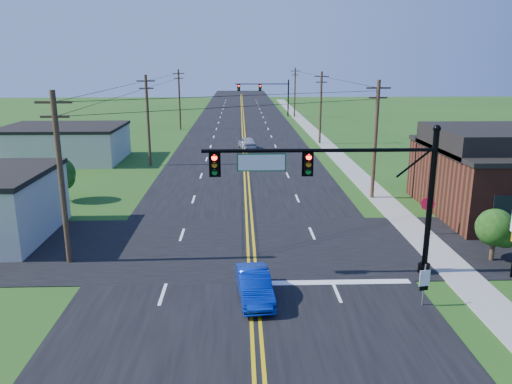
{
  "coord_description": "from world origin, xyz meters",
  "views": [
    {
      "loc": [
        -0.42,
        -14.94,
        10.42
      ],
      "look_at": [
        0.41,
        10.0,
        3.78
      ],
      "focal_mm": 35.0,
      "sensor_mm": 36.0,
      "label": 1
    }
  ],
  "objects_px": {
    "signal_mast_far": "(265,92)",
    "route_sign": "(424,282)",
    "stop_sign": "(427,208)",
    "signal_mast_main": "(340,182)",
    "blue_car": "(254,286)"
  },
  "relations": [
    {
      "from": "signal_mast_main",
      "to": "blue_car",
      "type": "bearing_deg",
      "value": -148.28
    },
    {
      "from": "signal_mast_far",
      "to": "route_sign",
      "type": "xyz_separation_m",
      "value": [
        3.06,
        -75.41,
        -3.41
      ]
    },
    {
      "from": "stop_sign",
      "to": "route_sign",
      "type": "bearing_deg",
      "value": -99.1
    },
    {
      "from": "blue_car",
      "to": "stop_sign",
      "type": "relative_size",
      "value": 1.64
    },
    {
      "from": "stop_sign",
      "to": "blue_car",
      "type": "bearing_deg",
      "value": -131.09
    },
    {
      "from": "route_sign",
      "to": "signal_mast_far",
      "type": "bearing_deg",
      "value": 81.31
    },
    {
      "from": "blue_car",
      "to": "signal_mast_main",
      "type": "bearing_deg",
      "value": 25.95
    },
    {
      "from": "stop_sign",
      "to": "signal_mast_far",
      "type": "bearing_deg",
      "value": 107.23
    },
    {
      "from": "signal_mast_main",
      "to": "signal_mast_far",
      "type": "relative_size",
      "value": 1.03
    },
    {
      "from": "signal_mast_main",
      "to": "signal_mast_far",
      "type": "bearing_deg",
      "value": 89.92
    },
    {
      "from": "signal_mast_far",
      "to": "stop_sign",
      "type": "relative_size",
      "value": 4.53
    },
    {
      "from": "signal_mast_main",
      "to": "blue_car",
      "type": "height_order",
      "value": "signal_mast_main"
    },
    {
      "from": "blue_car",
      "to": "stop_sign",
      "type": "xyz_separation_m",
      "value": [
        10.73,
        8.16,
        1.09
      ]
    },
    {
      "from": "signal_mast_main",
      "to": "route_sign",
      "type": "xyz_separation_m",
      "value": [
        3.16,
        -3.41,
        -3.61
      ]
    },
    {
      "from": "signal_mast_far",
      "to": "route_sign",
      "type": "bearing_deg",
      "value": -87.67
    }
  ]
}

